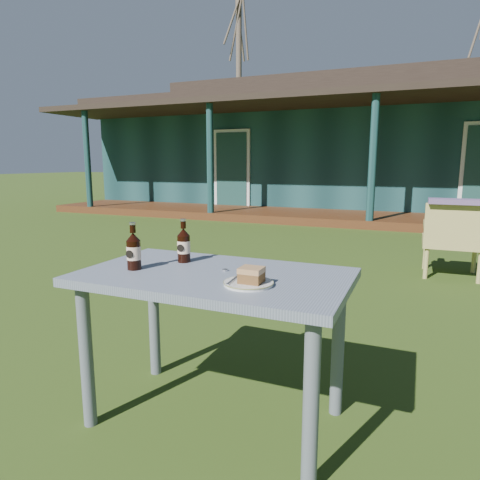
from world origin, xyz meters
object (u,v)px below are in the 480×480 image
at_px(cafe_table, 214,294).
at_px(cola_bottle_near, 184,245).
at_px(cola_bottle_far, 134,251).
at_px(cake_slice, 251,275).
at_px(plate, 249,283).
at_px(armchair_left, 454,236).

height_order(cafe_table, cola_bottle_near, cola_bottle_near).
bearing_deg(cola_bottle_far, cola_bottle_near, 58.00).
bearing_deg(cake_slice, cola_bottle_near, 150.80).
bearing_deg(plate, cafe_table, 150.59).
xyz_separation_m(plate, cake_slice, (0.01, -0.00, 0.04)).
xyz_separation_m(cafe_table, plate, (0.22, -0.12, 0.11)).
height_order(cake_slice, armchair_left, armchair_left).
height_order(plate, armchair_left, armchair_left).
distance_m(plate, cola_bottle_near, 0.52).
relative_size(cake_slice, cola_bottle_far, 0.42).
relative_size(cola_bottle_near, cola_bottle_far, 0.98).
distance_m(cafe_table, cake_slice, 0.30).
bearing_deg(armchair_left, plate, -105.91).
bearing_deg(cola_bottle_far, cafe_table, 13.08).
height_order(cola_bottle_far, armchair_left, cola_bottle_far).
xyz_separation_m(plate, armchair_left, (0.97, 3.39, -0.28)).
bearing_deg(cola_bottle_near, armchair_left, 65.71).
height_order(cola_bottle_near, cola_bottle_far, cola_bottle_far).
height_order(cafe_table, plate, plate).
xyz_separation_m(cola_bottle_near, cola_bottle_far, (-0.14, -0.22, 0.00)).
height_order(plate, cola_bottle_far, cola_bottle_far).
distance_m(plate, cake_slice, 0.04).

